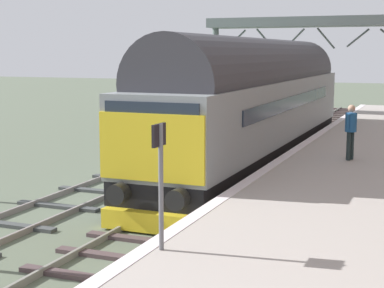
% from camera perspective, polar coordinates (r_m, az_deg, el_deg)
% --- Properties ---
extents(ground_plane, '(140.00, 140.00, 0.00)m').
position_cam_1_polar(ground_plane, '(18.36, 1.92, -4.72)').
color(ground_plane, '#58624F').
rests_on(ground_plane, ground).
extents(track_main, '(2.50, 60.00, 0.15)m').
position_cam_1_polar(track_main, '(18.35, 1.92, -4.55)').
color(track_main, gray).
rests_on(track_main, ground).
extents(track_adjacent_west, '(2.50, 60.00, 0.15)m').
position_cam_1_polar(track_adjacent_west, '(19.73, -7.38, -3.68)').
color(track_adjacent_west, gray).
rests_on(track_adjacent_west, ground).
extents(station_platform, '(4.00, 44.00, 1.01)m').
position_cam_1_polar(station_platform, '(17.38, 13.17, -4.00)').
color(station_platform, '#ACA49C').
rests_on(station_platform, ground).
extents(diesel_locomotive, '(2.74, 17.89, 4.68)m').
position_cam_1_polar(diesel_locomotive, '(22.29, 5.98, 4.03)').
color(diesel_locomotive, black).
rests_on(diesel_locomotive, ground).
extents(platform_number_sign, '(0.10, 0.44, 2.06)m').
position_cam_1_polar(platform_number_sign, '(9.89, -2.96, -2.16)').
color(platform_number_sign, slate).
rests_on(platform_number_sign, station_platform).
extents(waiting_passenger, '(0.43, 0.49, 1.64)m').
position_cam_1_polar(waiting_passenger, '(18.90, 14.43, 1.53)').
color(waiting_passenger, '#233133').
rests_on(waiting_passenger, station_platform).
extents(overhead_footbridge, '(12.69, 2.00, 6.01)m').
position_cam_1_polar(overhead_footbridge, '(33.60, 12.27, 10.44)').
color(overhead_footbridge, slate).
rests_on(overhead_footbridge, ground).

